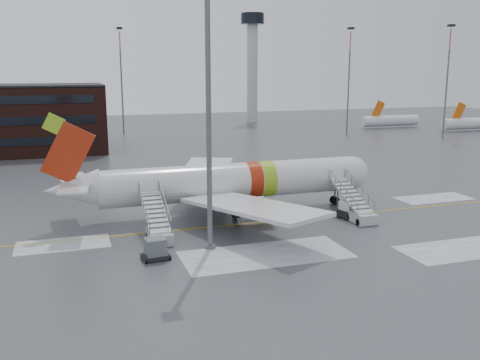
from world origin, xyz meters
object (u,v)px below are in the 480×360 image
object	(u,v)px
pushback_tug	(351,210)
light_mast_near	(208,92)
airstair_fwd	(358,210)
airstair_aft	(158,228)
uld_container	(155,250)
airliner	(225,182)

from	to	relation	value
pushback_tug	light_mast_near	xyz separation A→B (m)	(-16.45, -4.93, 12.53)
light_mast_near	airstair_fwd	bearing A→B (deg)	12.82
airstair_fwd	airstair_aft	size ratio (longest dim) A/B	1.00
light_mast_near	uld_container	bearing A→B (deg)	-166.26
airstair_aft	light_mast_near	size ratio (longest dim) A/B	0.30
uld_container	light_mast_near	bearing A→B (deg)	13.74
pushback_tug	airliner	bearing A→B (deg)	155.84
airstair_aft	light_mast_near	distance (m)	13.35
airliner	airstair_aft	xyz separation A→B (m)	(-8.33, -6.54, -2.35)
airstair_aft	pushback_tug	xyz separation A→B (m)	(20.29, 1.17, -0.30)
pushback_tug	airstair_fwd	bearing A→B (deg)	-86.24
airliner	pushback_tug	world-z (taller)	airliner
uld_container	airstair_aft	bearing A→B (deg)	78.07
airstair_fwd	airstair_aft	world-z (taller)	same
pushback_tug	uld_container	distance (m)	22.20
airliner	uld_container	distance (m)	15.06
airstair_fwd	uld_container	size ratio (longest dim) A/B	3.32
airliner	light_mast_near	world-z (taller)	light_mast_near
airliner	airstair_aft	size ratio (longest dim) A/B	4.55
airstair_fwd	airstair_aft	distance (m)	20.37
airstair_fwd	light_mast_near	world-z (taller)	light_mast_near
airliner	airstair_fwd	bearing A→B (deg)	-28.49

